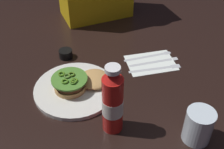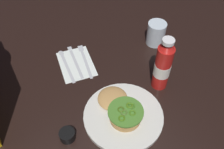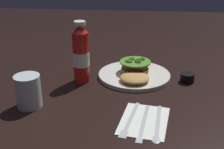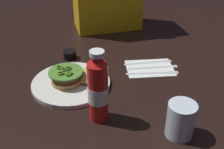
# 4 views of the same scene
# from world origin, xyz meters

# --- Properties ---
(ground_plane) EXTENTS (3.00, 3.00, 0.00)m
(ground_plane) POSITION_xyz_m (0.00, 0.00, 0.00)
(ground_plane) COLOR black
(dinner_plate) EXTENTS (0.28, 0.28, 0.02)m
(dinner_plate) POSITION_xyz_m (-0.16, 0.07, 0.01)
(dinner_plate) COLOR silver
(dinner_plate) RESTS_ON ground_plane
(burger_sandwich) EXTENTS (0.20, 0.12, 0.05)m
(burger_sandwich) POSITION_xyz_m (-0.14, 0.07, 0.03)
(burger_sandwich) COLOR tan
(burger_sandwich) RESTS_ON dinner_plate
(ketchup_bottle) EXTENTS (0.06, 0.06, 0.23)m
(ketchup_bottle) POSITION_xyz_m (-0.10, -0.13, 0.11)
(ketchup_bottle) COLOR red
(ketchup_bottle) RESTS_ON ground_plane
(water_glass) EXTENTS (0.08, 0.08, 0.11)m
(water_glass) POSITION_xyz_m (0.11, -0.26, 0.05)
(water_glass) COLOR silver
(water_glass) RESTS_ON ground_plane
(condiment_cup) EXTENTS (0.05, 0.05, 0.03)m
(condiment_cup) POSITION_xyz_m (-0.13, 0.27, 0.02)
(condiment_cup) COLOR black
(condiment_cup) RESTS_ON ground_plane
(napkin) EXTENTS (0.20, 0.16, 0.00)m
(napkin) POSITION_xyz_m (0.16, 0.11, 0.00)
(napkin) COLOR white
(napkin) RESTS_ON ground_plane
(fork_utensil) EXTENTS (0.20, 0.06, 0.00)m
(fork_utensil) POSITION_xyz_m (0.18, 0.07, 0.00)
(fork_utensil) COLOR silver
(fork_utensil) RESTS_ON napkin
(butter_knife) EXTENTS (0.20, 0.04, 0.00)m
(butter_knife) POSITION_xyz_m (0.19, 0.11, 0.00)
(butter_knife) COLOR silver
(butter_knife) RESTS_ON napkin
(spoon_utensil) EXTENTS (0.20, 0.04, 0.00)m
(spoon_utensil) POSITION_xyz_m (0.20, 0.15, 0.00)
(spoon_utensil) COLOR silver
(spoon_utensil) RESTS_ON napkin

